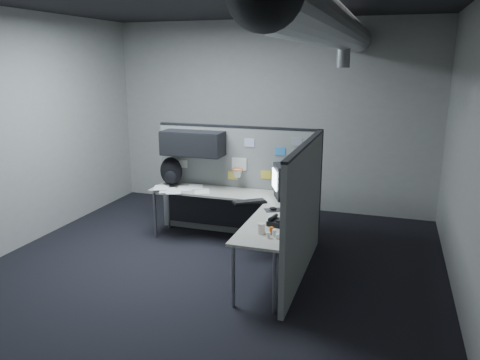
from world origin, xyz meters
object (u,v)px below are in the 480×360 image
(monitor, at_px, (290,181))
(backpack, at_px, (171,172))
(phone, at_px, (277,222))
(desk, at_px, (240,207))
(keyboard, at_px, (250,202))

(monitor, bearing_deg, backpack, -163.02)
(phone, height_order, backpack, backpack)
(desk, distance_m, monitor, 0.76)
(desk, height_order, monitor, monitor)
(monitor, bearing_deg, phone, -63.92)
(monitor, height_order, backpack, monitor)
(monitor, xyz_separation_m, phone, (0.09, -1.07, -0.20))
(keyboard, height_order, backpack, backpack)
(desk, xyz_separation_m, backpack, (-1.20, 0.37, 0.32))
(keyboard, height_order, phone, phone)
(monitor, xyz_separation_m, backpack, (-1.83, 0.14, -0.04))
(phone, distance_m, backpack, 2.27)
(monitor, height_order, keyboard, monitor)
(phone, bearing_deg, desk, 152.00)
(backpack, bearing_deg, keyboard, -23.98)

